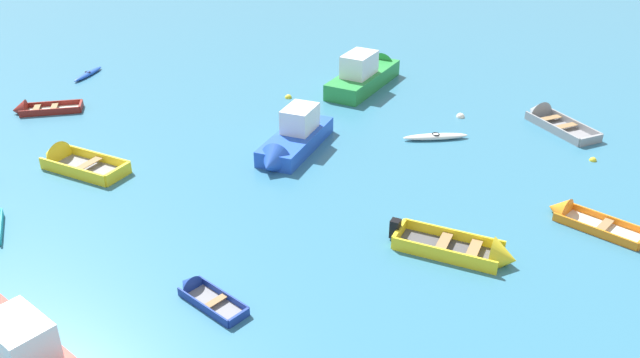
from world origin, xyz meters
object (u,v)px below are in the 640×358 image
at_px(mooring_buoy_central, 460,117).
at_px(rowboat_deep_blue_back_row_right, 199,292).
at_px(rowboat_yellow_center, 67,160).
at_px(motor_launch_red_cluster_inner, 9,346).
at_px(mooring_buoy_outer_edge, 288,98).
at_px(kayak_blue_far_left, 88,74).
at_px(rowboat_grey_back_row_center, 546,118).
at_px(rowboat_yellow_midfield_left, 475,252).
at_px(kayak_white_foreground_center, 436,137).
at_px(rowboat_orange_cluster_outer, 575,216).
at_px(rowboat_maroon_far_right, 33,110).
at_px(mooring_buoy_far_field, 593,161).
at_px(motor_launch_blue_midfield_right, 292,140).
at_px(motor_launch_green_far_back, 367,73).

bearing_deg(mooring_buoy_central, rowboat_deep_blue_back_row_right, -122.32).
bearing_deg(rowboat_yellow_center, motor_launch_red_cluster_inner, -72.90).
height_order(rowboat_deep_blue_back_row_right, mooring_buoy_outer_edge, rowboat_deep_blue_back_row_right).
distance_m(kayak_blue_far_left, rowboat_deep_blue_back_row_right, 24.56).
relative_size(rowboat_grey_back_row_center, motor_launch_red_cluster_inner, 0.78).
bearing_deg(rowboat_grey_back_row_center, rowboat_yellow_midfield_left, -111.96).
xyz_separation_m(kayak_white_foreground_center, rowboat_deep_blue_back_row_right, (-8.78, -13.31, -0.01)).
relative_size(kayak_white_foreground_center, mooring_buoy_outer_edge, 8.25).
height_order(kayak_blue_far_left, rowboat_yellow_center, rowboat_yellow_center).
bearing_deg(motor_launch_red_cluster_inner, rowboat_orange_cluster_outer, 27.45).
bearing_deg(rowboat_grey_back_row_center, kayak_blue_far_left, 169.55).
distance_m(rowboat_yellow_midfield_left, rowboat_deep_blue_back_row_right, 9.94).
height_order(motor_launch_red_cluster_inner, mooring_buoy_central, motor_launch_red_cluster_inner).
relative_size(rowboat_maroon_far_right, mooring_buoy_far_field, 11.20).
height_order(kayak_blue_far_left, rowboat_deep_blue_back_row_right, rowboat_deep_blue_back_row_right).
bearing_deg(motor_launch_blue_midfield_right, mooring_buoy_central, 30.70).
relative_size(motor_launch_blue_midfield_right, rowboat_yellow_center, 1.28).
height_order(kayak_white_foreground_center, mooring_buoy_central, kayak_white_foreground_center).
relative_size(rowboat_orange_cluster_outer, motor_launch_red_cluster_inner, 0.63).
height_order(rowboat_yellow_midfield_left, rowboat_maroon_far_right, rowboat_yellow_midfield_left).
height_order(rowboat_yellow_midfield_left, motor_launch_blue_midfield_right, motor_launch_blue_midfield_right).
xyz_separation_m(motor_launch_green_far_back, rowboat_orange_cluster_outer, (8.67, -15.02, -0.57)).
height_order(rowboat_maroon_far_right, motor_launch_blue_midfield_right, motor_launch_blue_midfield_right).
bearing_deg(rowboat_deep_blue_back_row_right, rowboat_yellow_midfield_left, 17.44).
xyz_separation_m(motor_launch_red_cluster_inner, mooring_buoy_far_field, (20.62, 15.07, -0.67)).
xyz_separation_m(rowboat_maroon_far_right, mooring_buoy_outer_edge, (13.73, 3.42, -0.17)).
xyz_separation_m(kayak_blue_far_left, motor_launch_green_far_back, (17.58, -0.15, 0.60)).
xyz_separation_m(motor_launch_blue_midfield_right, mooring_buoy_central, (8.55, 5.07, -0.63)).
bearing_deg(rowboat_deep_blue_back_row_right, rowboat_grey_back_row_center, 47.50).
relative_size(rowboat_maroon_far_right, rowboat_yellow_center, 0.80).
bearing_deg(mooring_buoy_far_field, mooring_buoy_outer_edge, 155.78).
relative_size(kayak_blue_far_left, rowboat_yellow_midfield_left, 0.62).
bearing_deg(kayak_blue_far_left, mooring_buoy_outer_edge, -11.85).
height_order(rowboat_grey_back_row_center, kayak_white_foreground_center, rowboat_grey_back_row_center).
xyz_separation_m(rowboat_grey_back_row_center, mooring_buoy_far_field, (1.22, -4.63, -0.20)).
bearing_deg(rowboat_yellow_center, motor_launch_green_far_back, 41.54).
bearing_deg(kayak_blue_far_left, mooring_buoy_far_field, -18.74).
distance_m(rowboat_yellow_center, mooring_buoy_far_field, 24.60).
distance_m(rowboat_grey_back_row_center, motor_launch_red_cluster_inner, 27.65).
xyz_separation_m(rowboat_maroon_far_right, mooring_buoy_central, (23.40, 1.34, -0.17)).
height_order(rowboat_deep_blue_back_row_right, mooring_buoy_far_field, rowboat_deep_blue_back_row_right).
bearing_deg(rowboat_grey_back_row_center, rowboat_maroon_far_right, -177.64).
distance_m(rowboat_grey_back_row_center, rowboat_orange_cluster_outer, 10.19).
xyz_separation_m(kayak_blue_far_left, motor_launch_blue_midfield_right, (14.24, -9.91, 0.50)).
distance_m(motor_launch_green_far_back, mooring_buoy_outer_edge, 5.22).
relative_size(motor_launch_green_far_back, rowboat_maroon_far_right, 1.90).
bearing_deg(mooring_buoy_outer_edge, mooring_buoy_far_field, -24.22).
bearing_deg(mooring_buoy_outer_edge, rowboat_deep_blue_back_row_right, -92.07).
bearing_deg(rowboat_maroon_far_right, rowboat_orange_cluster_outer, -18.51).
distance_m(rowboat_yellow_midfield_left, mooring_buoy_central, 13.38).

